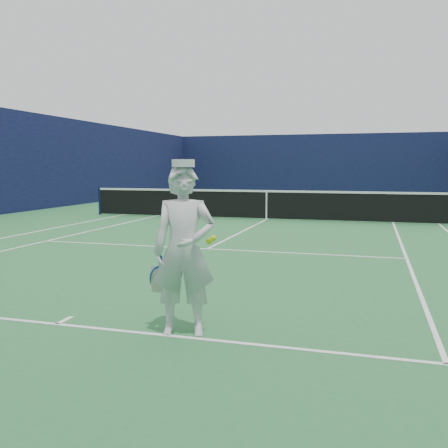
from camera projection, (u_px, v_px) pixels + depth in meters
name	position (u px, v px, depth m)	size (l,w,h in m)	color
ground	(266.00, 220.00, 17.02)	(80.00, 80.00, 0.00)	#296B37
court_markings	(266.00, 219.00, 17.02)	(11.03, 23.83, 0.01)	white
windscreen_fence	(267.00, 161.00, 16.79)	(20.12, 36.12, 4.00)	#0E1335
tennis_net	(267.00, 203.00, 16.96)	(12.88, 0.09, 1.07)	#141E4C
tennis_player	(184.00, 250.00, 5.29)	(0.85, 0.59, 1.87)	white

